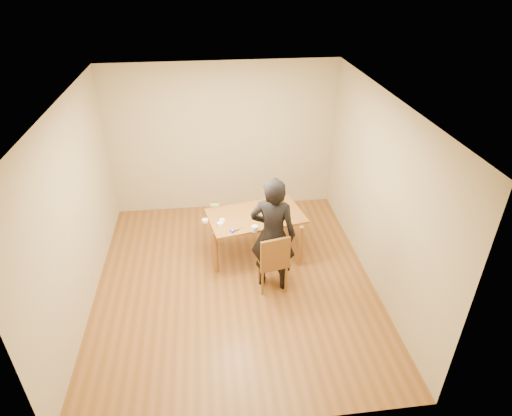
{
  "coord_description": "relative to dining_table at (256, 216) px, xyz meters",
  "views": [
    {
      "loc": [
        -0.28,
        -4.86,
        4.18
      ],
      "look_at": [
        0.38,
        0.58,
        0.9
      ],
      "focal_mm": 30.0,
      "sensor_mm": 36.0,
      "label": 1
    }
  ],
  "objects": [
    {
      "name": "spatula",
      "position": [
        -0.34,
        -0.41,
        0.02
      ],
      "size": [
        0.12,
        0.1,
        0.01
      ],
      "primitive_type": "cube",
      "rotation": [
        0.0,
        0.0,
        0.66
      ],
      "color": "black",
      "rests_on": "dining_table"
    },
    {
      "name": "cake",
      "position": [
        0.24,
        0.03,
        0.07
      ],
      "size": [
        0.22,
        0.22,
        0.07
      ],
      "primitive_type": "cylinder",
      "color": "white",
      "rests_on": "cake_plate"
    },
    {
      "name": "candy_box_pink",
      "position": [
        -0.6,
        0.32,
        0.03
      ],
      "size": [
        0.14,
        0.09,
        0.02
      ],
      "primitive_type": "cube",
      "rotation": [
        0.0,
        0.0,
        -0.2
      ],
      "color": "#EF38BC",
      "rests_on": "dining_table"
    },
    {
      "name": "frosting_lid",
      "position": [
        -0.38,
        -0.39,
        0.02
      ],
      "size": [
        0.09,
        0.09,
        0.01
      ],
      "primitive_type": "cylinder",
      "color": "#1B20B2",
      "rests_on": "dining_table"
    },
    {
      "name": "room_shell",
      "position": [
        -0.38,
        -0.29,
        0.62
      ],
      "size": [
        4.0,
        4.5,
        2.7
      ],
      "color": "brown",
      "rests_on": "ground"
    },
    {
      "name": "frosting_dome",
      "position": [
        0.24,
        0.03,
        0.12
      ],
      "size": [
        0.21,
        0.21,
        0.03
      ],
      "primitive_type": "ellipsoid",
      "color": "white",
      "rests_on": "cake"
    },
    {
      "name": "frosting_dollop",
      "position": [
        -0.38,
        -0.39,
        0.03
      ],
      "size": [
        0.04,
        0.04,
        0.02
      ],
      "primitive_type": "ellipsoid",
      "color": "white",
      "rests_on": "frosting_lid"
    },
    {
      "name": "ramekin_yellow",
      "position": [
        -0.52,
        -0.13,
        0.04
      ],
      "size": [
        0.08,
        0.08,
        0.04
      ],
      "primitive_type": "cylinder",
      "color": "white",
      "rests_on": "dining_table"
    },
    {
      "name": "dining_chair",
      "position": [
        0.15,
        -0.78,
        -0.28
      ],
      "size": [
        0.46,
        0.46,
        0.04
      ],
      "primitive_type": "cube",
      "rotation": [
        0.0,
        0.0,
        0.22
      ],
      "color": "brown",
      "rests_on": "floor"
    },
    {
      "name": "cake_plate",
      "position": [
        0.24,
        0.03,
        0.03
      ],
      "size": [
        0.28,
        0.28,
        0.02
      ],
      "primitive_type": "cylinder",
      "color": "#B61A0C",
      "rests_on": "dining_table"
    },
    {
      "name": "ramekin_green",
      "position": [
        -0.55,
        -0.22,
        0.04
      ],
      "size": [
        0.09,
        0.09,
        0.04
      ],
      "primitive_type": "cylinder",
      "color": "white",
      "rests_on": "dining_table"
    },
    {
      "name": "ramekin_multi",
      "position": [
        -0.77,
        -0.11,
        0.04
      ],
      "size": [
        0.09,
        0.09,
        0.04
      ],
      "primitive_type": "cylinder",
      "color": "white",
      "rests_on": "dining_table"
    },
    {
      "name": "candy_box_green",
      "position": [
        -0.61,
        0.32,
        0.05
      ],
      "size": [
        0.14,
        0.08,
        0.02
      ],
      "primitive_type": "cube",
      "rotation": [
        0.0,
        0.0,
        -0.06
      ],
      "color": "green",
      "rests_on": "candy_box_pink"
    },
    {
      "name": "frosting_tub",
      "position": [
        -0.07,
        -0.44,
        0.06
      ],
      "size": [
        0.1,
        0.1,
        0.09
      ],
      "primitive_type": "cylinder",
      "color": "white",
      "rests_on": "dining_table"
    },
    {
      "name": "dining_table",
      "position": [
        0.0,
        0.0,
        0.0
      ],
      "size": [
        1.56,
        1.1,
        0.04
      ],
      "primitive_type": "cube",
      "rotation": [
        0.0,
        0.0,
        0.19
      ],
      "color": "brown",
      "rests_on": "floor"
    },
    {
      "name": "person",
      "position": [
        0.15,
        -0.73,
        0.14
      ],
      "size": [
        0.73,
        0.59,
        1.73
      ],
      "primitive_type": "imported",
      "rotation": [
        0.0,
        0.0,
        2.82
      ],
      "color": "black",
      "rests_on": "floor"
    }
  ]
}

